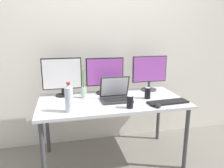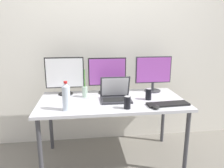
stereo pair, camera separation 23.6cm
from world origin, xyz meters
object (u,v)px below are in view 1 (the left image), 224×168
(monitor_center, at_px, (105,75))
(monitor_right, at_px, (150,72))
(soda_can_near_keyboard, at_px, (130,102))
(laptop_silver, at_px, (116,95))
(monitor_left, at_px, (62,76))
(work_desk, at_px, (112,105))
(soda_can_by_laptop, at_px, (148,93))
(bamboo_vase, at_px, (84,92))
(keyboard_main, at_px, (168,102))
(water_bottle, at_px, (69,98))
(mouse_by_keyboard, at_px, (158,105))

(monitor_center, height_order, monitor_right, monitor_right)
(monitor_center, relative_size, soda_can_near_keyboard, 3.58)
(monitor_center, relative_size, laptop_silver, 1.39)
(monitor_left, bearing_deg, monitor_right, 0.05)
(work_desk, distance_m, soda_can_near_keyboard, 0.33)
(monitor_left, distance_m, soda_can_by_laptop, 0.99)
(monitor_center, relative_size, monitor_right, 1.01)
(monitor_right, height_order, laptop_silver, monitor_right)
(laptop_silver, height_order, bamboo_vase, bamboo_vase)
(keyboard_main, xyz_separation_m, soda_can_by_laptop, (-0.15, 0.20, 0.05))
(monitor_left, distance_m, bamboo_vase, 0.31)
(soda_can_by_laptop, bearing_deg, monitor_left, 160.89)
(water_bottle, distance_m, soda_can_near_keyboard, 0.59)
(laptop_silver, bearing_deg, work_desk, 168.90)
(monitor_left, bearing_deg, soda_can_near_keyboard, -41.76)
(monitor_right, bearing_deg, laptop_silver, -150.53)
(keyboard_main, bearing_deg, monitor_center, 134.15)
(laptop_silver, relative_size, water_bottle, 1.14)
(water_bottle, distance_m, bamboo_vase, 0.44)
(water_bottle, height_order, soda_can_near_keyboard, water_bottle)
(monitor_center, xyz_separation_m, bamboo_vase, (-0.27, -0.13, -0.15))
(soda_can_near_keyboard, bearing_deg, bamboo_vase, 133.25)
(monitor_left, xyz_separation_m, keyboard_main, (1.07, -0.52, -0.23))
(soda_can_by_laptop, xyz_separation_m, bamboo_vase, (-0.69, 0.18, 0.01))
(monitor_center, distance_m, soda_can_near_keyboard, 0.60)
(monitor_center, height_order, keyboard_main, monitor_center)
(work_desk, distance_m, monitor_right, 0.69)
(monitor_center, distance_m, mouse_by_keyboard, 0.76)
(water_bottle, xyz_separation_m, soda_can_by_laptop, (0.87, 0.22, -0.07))
(monitor_center, bearing_deg, laptop_silver, -77.69)
(laptop_silver, distance_m, soda_can_near_keyboard, 0.29)
(soda_can_near_keyboard, bearing_deg, monitor_center, 103.62)
(work_desk, distance_m, water_bottle, 0.57)
(monitor_left, bearing_deg, keyboard_main, -25.83)
(monitor_center, relative_size, keyboard_main, 1.04)
(work_desk, xyz_separation_m, monitor_center, (-0.02, 0.27, 0.29))
(monitor_left, relative_size, keyboard_main, 1.03)
(soda_can_near_keyboard, bearing_deg, work_desk, 111.50)
(mouse_by_keyboard, height_order, water_bottle, water_bottle)
(water_bottle, xyz_separation_m, bamboo_vase, (0.18, 0.40, -0.06))
(soda_can_near_keyboard, relative_size, soda_can_by_laptop, 1.00)
(work_desk, xyz_separation_m, laptop_silver, (0.04, -0.01, 0.12))
(monitor_left, xyz_separation_m, soda_can_near_keyboard, (0.64, -0.57, -0.18))
(monitor_left, xyz_separation_m, mouse_by_keyboard, (0.92, -0.61, -0.22))
(monitor_right, height_order, bamboo_vase, monitor_right)
(work_desk, xyz_separation_m, bamboo_vase, (-0.29, 0.14, 0.13))
(mouse_by_keyboard, bearing_deg, soda_can_by_laptop, 109.08)
(monitor_center, height_order, laptop_silver, monitor_center)
(monitor_right, xyz_separation_m, soda_can_by_laptop, (-0.15, -0.32, -0.18))
(water_bottle, bearing_deg, monitor_left, 95.52)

